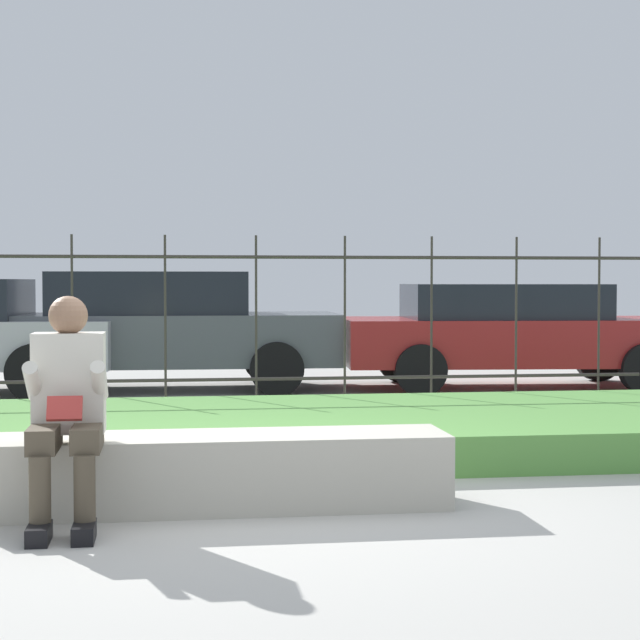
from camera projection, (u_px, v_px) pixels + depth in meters
name	position (u px, v px, depth m)	size (l,w,h in m)	color
ground_plane	(241.00, 508.00, 6.14)	(60.00, 60.00, 0.00)	#B2AFA8
stone_bench	(213.00, 476.00, 6.11)	(2.70, 0.57, 0.42)	#B7B2A3
person_seated_reader	(67.00, 402.00, 5.67)	(0.42, 0.73, 1.22)	black
grass_berm	(223.00, 433.00, 8.19)	(10.73, 2.75, 0.28)	#569342
iron_fence	(211.00, 321.00, 10.30)	(8.73, 0.03, 1.75)	#332D28
car_parked_right	(512.00, 332.00, 13.01)	(4.33, 2.14, 1.27)	maroon
car_parked_center	(160.00, 328.00, 12.78)	(4.21, 1.95, 1.41)	#4C5156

